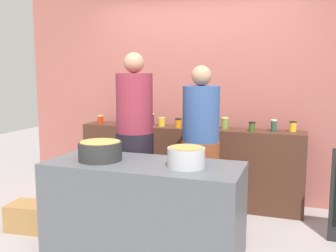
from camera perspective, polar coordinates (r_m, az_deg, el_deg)
name	(u,v)px	position (r m, az deg, el deg)	size (l,w,h in m)	color
ground	(156,238)	(3.80, -1.80, -16.59)	(12.00, 12.00, 0.00)	#9A9192
storefront_wall	(196,79)	(4.84, 4.31, 7.04)	(4.80, 0.12, 3.00)	#A55A51
display_shelf	(188,165)	(4.64, 3.06, -5.91)	(2.70, 0.36, 0.93)	#48281C
prep_table	(144,208)	(3.39, -3.69, -12.29)	(1.70, 0.70, 0.82)	#51555B
preserve_jar_0	(101,119)	(4.94, -10.14, 0.98)	(0.07, 0.07, 0.11)	red
preserve_jar_1	(119,120)	(4.86, -7.36, 0.91)	(0.08, 0.08, 0.11)	#5B0F4C
preserve_jar_2	(130,120)	(4.84, -5.70, 0.97)	(0.07, 0.07, 0.11)	orange
preserve_jar_3	(151,119)	(4.77, -2.62, 1.05)	(0.09, 0.09, 0.14)	#592242
preserve_jar_4	(162,122)	(4.63, -0.95, 0.64)	(0.08, 0.08, 0.11)	gold
preserve_jar_5	(178,123)	(4.53, 1.56, 0.49)	(0.08, 0.08, 0.11)	orange
preserve_jar_6	(206,123)	(4.51, 5.69, 0.51)	(0.09, 0.09, 0.13)	olive
preserve_jar_7	(225,123)	(4.47, 8.57, 0.45)	(0.09, 0.09, 0.13)	olive
preserve_jar_8	(252,127)	(4.32, 12.55, -0.08)	(0.07, 0.07, 0.11)	#3B571F
preserve_jar_9	(274,126)	(4.38, 15.66, 0.07)	(0.07, 0.07, 0.13)	#2B4B38
preserve_jar_10	(293,126)	(4.43, 18.33, -0.07)	(0.08, 0.08, 0.12)	gold
cooking_pot_left	(100,151)	(3.40, -10.19, -3.72)	(0.38, 0.38, 0.17)	#2D2D2D
cooking_pot_center	(186,157)	(3.10, 2.76, -4.73)	(0.31, 0.31, 0.17)	#B7B7BC
cook_with_tongs	(135,149)	(3.90, -5.00, -3.47)	(0.39, 0.39, 1.79)	black
cook_in_cap	(200,157)	(3.84, 4.92, -4.62)	(0.38, 0.38, 1.66)	brown
bread_crate	(29,216)	(4.20, -20.24, -12.64)	(0.39, 0.31, 0.27)	#9D713F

